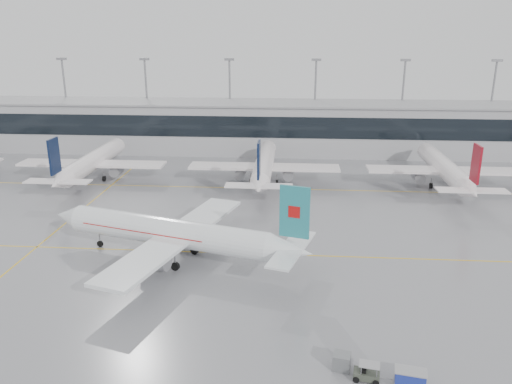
# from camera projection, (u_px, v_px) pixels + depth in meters

# --- Properties ---
(ground) EXTENTS (320.00, 320.00, 0.00)m
(ground) POSITION_uv_depth(u_px,v_px,m) (249.00, 254.00, 67.89)
(ground) COLOR gray
(ground) RESTS_ON ground
(taxi_line_main) EXTENTS (120.00, 0.25, 0.01)m
(taxi_line_main) POSITION_uv_depth(u_px,v_px,m) (249.00, 254.00, 67.88)
(taxi_line_main) COLOR gold
(taxi_line_main) RESTS_ON ground
(taxi_line_north) EXTENTS (120.00, 0.25, 0.01)m
(taxi_line_north) POSITION_uv_depth(u_px,v_px,m) (263.00, 188.00, 96.39)
(taxi_line_north) COLOR gold
(taxi_line_north) RESTS_ON ground
(taxi_line_cross) EXTENTS (0.25, 60.00, 0.01)m
(taxi_line_cross) POSITION_uv_depth(u_px,v_px,m) (81.00, 211.00, 84.27)
(taxi_line_cross) COLOR gold
(taxi_line_cross) RESTS_ON ground
(terminal) EXTENTS (180.00, 15.00, 12.00)m
(terminal) POSITION_uv_depth(u_px,v_px,m) (271.00, 128.00, 124.97)
(terminal) COLOR #9F9FA2
(terminal) RESTS_ON ground
(terminal_glass) EXTENTS (180.00, 0.20, 5.00)m
(terminal_glass) POSITION_uv_depth(u_px,v_px,m) (269.00, 127.00, 117.34)
(terminal_glass) COLOR black
(terminal_glass) RESTS_ON ground
(terminal_roof) EXTENTS (182.00, 16.00, 0.40)m
(terminal_roof) POSITION_uv_depth(u_px,v_px,m) (271.00, 103.00, 123.08)
(terminal_roof) COLOR gray
(terminal_roof) RESTS_ON ground
(light_masts) EXTENTS (156.40, 1.00, 22.60)m
(light_masts) POSITION_uv_depth(u_px,v_px,m) (272.00, 95.00, 128.43)
(light_masts) COLOR gray
(light_masts) RESTS_ON ground
(air_canada_jet) EXTENTS (37.13, 30.55, 12.02)m
(air_canada_jet) POSITION_uv_depth(u_px,v_px,m) (176.00, 233.00, 64.72)
(air_canada_jet) COLOR white
(air_canada_jet) RESTS_ON ground
(parked_jet_b) EXTENTS (29.64, 36.96, 11.72)m
(parked_jet_b) POSITION_uv_depth(u_px,v_px,m) (92.00, 162.00, 101.25)
(parked_jet_b) COLOR white
(parked_jet_b) RESTS_ON ground
(parked_jet_c) EXTENTS (29.64, 36.96, 11.72)m
(parked_jet_c) POSITION_uv_depth(u_px,v_px,m) (264.00, 165.00, 98.76)
(parked_jet_c) COLOR white
(parked_jet_c) RESTS_ON ground
(parked_jet_d) EXTENTS (29.64, 36.96, 11.72)m
(parked_jet_d) POSITION_uv_depth(u_px,v_px,m) (445.00, 168.00, 96.27)
(parked_jet_d) COLOR white
(parked_jet_d) RESTS_ON ground
(baggage_tug) EXTENTS (3.41, 1.77, 1.62)m
(baggage_tug) POSITION_uv_depth(u_px,v_px,m) (366.00, 374.00, 43.01)
(baggage_tug) COLOR #3B4136
(baggage_tug) RESTS_ON ground
(baggage_cart) EXTENTS (2.87, 1.93, 1.64)m
(baggage_cart) POSITION_uv_depth(u_px,v_px,m) (410.00, 377.00, 42.02)
(baggage_cart) COLOR gray
(baggage_cart) RESTS_ON ground
(gse_unit) EXTENTS (1.76, 1.68, 1.50)m
(gse_unit) POSITION_uv_depth(u_px,v_px,m) (342.00, 361.00, 44.37)
(gse_unit) COLOR slate
(gse_unit) RESTS_ON ground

